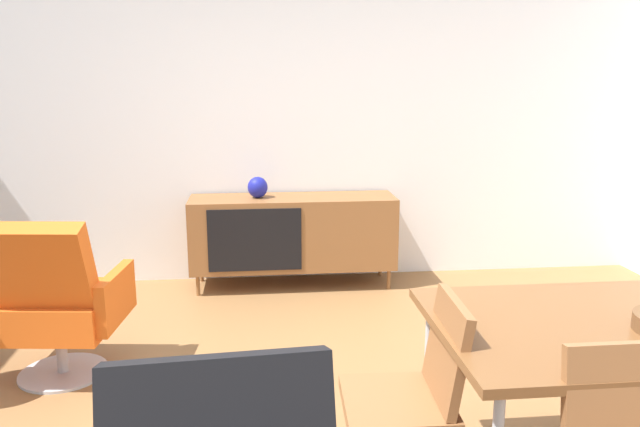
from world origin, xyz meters
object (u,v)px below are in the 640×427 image
sideboard (293,232)px  vase_cobalt (258,187)px  dining_chair_near_window (413,398)px  lounge_chair_red (51,300)px

sideboard → vase_cobalt: size_ratio=9.79×
sideboard → dining_chair_near_window: size_ratio=1.87×
vase_cobalt → lounge_chair_red: (-1.12, -1.46, -0.33)m
dining_chair_near_window → sideboard: bearing=96.2°
vase_cobalt → lounge_chair_red: lounge_chair_red is taller
sideboard → dining_chair_near_window: 2.70m
sideboard → lounge_chair_red: (-1.39, -1.45, 0.03)m
vase_cobalt → lounge_chair_red: size_ratio=0.17×
dining_chair_near_window → lounge_chair_red: size_ratio=0.90×
vase_cobalt → sideboard: bearing=-0.4°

